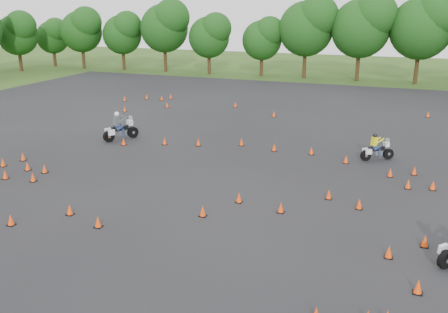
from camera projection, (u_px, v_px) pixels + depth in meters
ground at (192, 208)px, 21.98m from camera, size 140.00×140.00×0.00m
asphalt_pad at (237, 167)px, 27.35m from camera, size 62.00×62.00×0.00m
treeline at (358, 43)px, 50.47m from camera, size 87.39×32.50×11.09m
traffic_cones at (236, 167)px, 26.62m from camera, size 33.16×33.02×0.45m
rider_grey at (120, 126)px, 32.53m from camera, size 1.94×2.51×1.91m
rider_yellow at (378, 147)px, 28.37m from camera, size 2.04×1.63×1.57m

